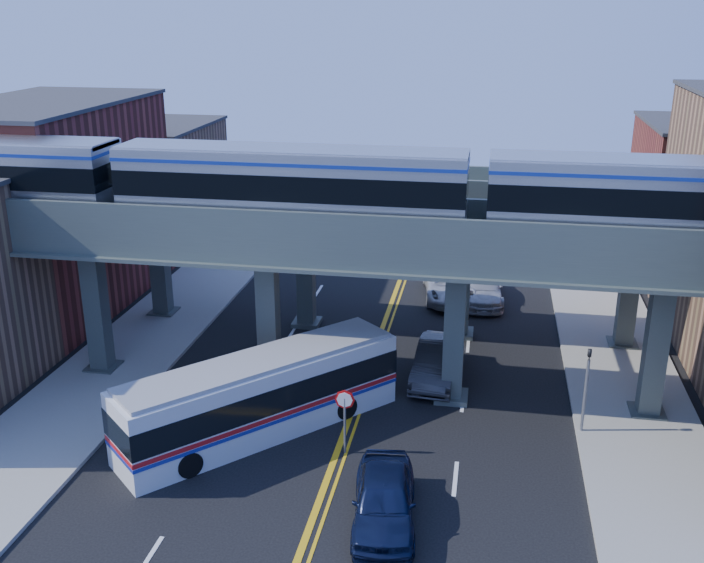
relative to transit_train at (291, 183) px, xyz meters
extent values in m
plane|color=black|center=(2.83, -8.00, -9.14)|extent=(120.00, 120.00, 0.00)
cube|color=gray|center=(-8.67, 2.00, -9.06)|extent=(5.00, 70.00, 0.16)
cube|color=gray|center=(14.33, 2.00, -9.06)|extent=(5.00, 70.00, 0.16)
cube|color=brown|center=(-15.67, 8.00, -3.64)|extent=(8.00, 14.00, 11.00)
cube|color=#91664B|center=(-15.67, 21.00, -5.14)|extent=(8.00, 10.00, 8.00)
cube|color=#3F4A45|center=(-9.17, 0.00, -6.14)|extent=(0.85, 0.85, 6.00)
cube|color=#3F4A45|center=(-1.17, 0.00, -6.14)|extent=(0.85, 0.85, 6.00)
cube|color=#3F4A45|center=(6.83, 0.00, -6.14)|extent=(0.85, 0.85, 6.00)
cube|color=#3F4A45|center=(14.83, 0.00, -6.14)|extent=(0.85, 0.85, 6.00)
cube|color=#4D5851|center=(2.83, 0.00, -2.44)|extent=(52.00, 3.60, 1.40)
cube|color=#3F4A45|center=(-9.17, 7.00, -6.14)|extent=(0.85, 0.85, 6.00)
cube|color=#3F4A45|center=(-1.17, 7.00, -6.14)|extent=(0.85, 0.85, 6.00)
cube|color=#3F4A45|center=(6.83, 7.00, -6.14)|extent=(0.85, 0.85, 6.00)
cube|color=#3F4A45|center=(14.83, 7.00, -6.14)|extent=(0.85, 0.85, 6.00)
cube|color=#4D5851|center=(2.83, 7.00, -2.44)|extent=(52.00, 3.60, 1.40)
cube|color=black|center=(-10.42, 0.00, -1.62)|extent=(2.05, 2.05, 0.23)
cube|color=black|center=(-4.53, 0.00, -1.62)|extent=(2.05, 2.05, 0.23)
cube|color=black|center=(4.53, 0.00, -1.62)|extent=(2.05, 2.05, 0.23)
cube|color=#B5B8C0|center=(0.00, 0.00, -0.02)|extent=(14.14, 2.70, 2.98)
cube|color=black|center=(0.00, 0.00, 0.13)|extent=(14.16, 2.76, 1.02)
cube|color=black|center=(10.42, 0.00, -1.62)|extent=(2.05, 2.05, 0.23)
cube|color=#B5B8C0|center=(14.94, 0.00, -0.02)|extent=(14.14, 2.70, 2.98)
cube|color=black|center=(14.94, 0.00, 0.13)|extent=(14.16, 2.76, 1.02)
cylinder|color=slate|center=(3.13, -5.00, -7.99)|extent=(0.09, 0.09, 2.30)
cylinder|color=red|center=(3.13, -5.00, -6.89)|extent=(0.76, 0.04, 0.76)
cylinder|color=slate|center=(12.03, -2.00, -7.54)|extent=(0.12, 0.12, 3.20)
imported|color=black|center=(12.03, -2.00, -5.49)|extent=(0.15, 0.18, 0.90)
cube|color=silver|center=(-0.38, -4.00, -7.64)|extent=(9.72, 10.20, 2.99)
cube|color=black|center=(-0.38, -4.00, -7.26)|extent=(9.79, 10.27, 1.01)
cube|color=#B21419|center=(-0.38, -4.00, -7.93)|extent=(9.78, 10.26, 0.17)
cylinder|color=black|center=(-2.90, -6.72, -8.66)|extent=(2.57, 2.48, 0.97)
cylinder|color=black|center=(1.82, -1.62, -8.66)|extent=(2.57, 2.48, 0.97)
imported|color=black|center=(5.15, -8.88, -8.29)|extent=(2.57, 5.21, 1.71)
imported|color=#2A2A2C|center=(6.08, 1.82, -8.27)|extent=(2.20, 5.37, 1.73)
imported|color=silver|center=(5.97, 12.47, -8.31)|extent=(3.57, 6.33, 1.67)
imported|color=#B0B0B5|center=(7.83, 12.19, -8.35)|extent=(2.64, 5.58, 1.57)
camera|label=1|loc=(7.92, -30.25, 6.82)|focal=40.00mm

